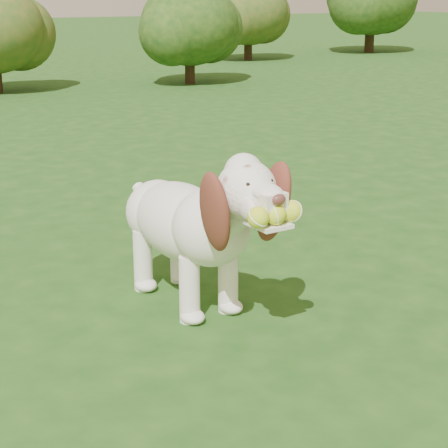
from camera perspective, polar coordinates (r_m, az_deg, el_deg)
ground at (r=4.21m, az=-1.00°, el=-2.31°), size 80.00×80.00×0.00m
dog at (r=3.38m, az=-2.29°, el=0.33°), size 0.44×1.23×0.80m
shrub_f at (r=16.52m, az=1.87°, el=15.91°), size 1.68×1.68×1.74m
shrub_d at (r=12.15m, az=-2.66°, el=15.00°), size 1.54×1.54×1.59m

